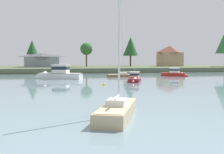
# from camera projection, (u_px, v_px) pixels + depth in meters

# --- Properties ---
(far_shore_bank) EXTENTS (173.74, 57.51, 1.51)m
(far_shore_bank) POSITION_uv_depth(u_px,v_px,m) (62.00, 68.00, 106.36)
(far_shore_bank) COLOR #4C563D
(far_shore_bank) RESTS_ON ground
(sailboat_sand) EXTENTS (4.66, 7.37, 10.96)m
(sailboat_sand) POSITION_uv_depth(u_px,v_px,m) (117.00, 114.00, 18.37)
(sailboat_sand) COLOR tan
(sailboat_sand) RESTS_ON ground
(cruiser_maroon) EXTENTS (4.41, 6.87, 3.58)m
(cruiser_maroon) POSITION_uv_depth(u_px,v_px,m) (134.00, 79.00, 48.84)
(cruiser_maroon) COLOR maroon
(cruiser_maroon) RESTS_ON ground
(cruiser_red) EXTENTS (6.47, 5.55, 4.00)m
(cruiser_red) POSITION_uv_depth(u_px,v_px,m) (176.00, 74.00, 66.13)
(cruiser_red) COLOR #B2231E
(cruiser_red) RESTS_ON ground
(cruiser_white) EXTENTS (10.93, 6.60, 5.48)m
(cruiser_white) POSITION_uv_depth(u_px,v_px,m) (56.00, 75.00, 57.01)
(cruiser_white) COLOR white
(cruiser_white) RESTS_ON ground
(sailboat_wood) EXTENTS (7.00, 2.30, 9.27)m
(sailboat_wood) POSITION_uv_depth(u_px,v_px,m) (122.00, 76.00, 63.23)
(sailboat_wood) COLOR brown
(sailboat_wood) RESTS_ON ground
(mooring_buoy_yellow) EXTENTS (0.46, 0.46, 0.51)m
(mooring_buoy_yellow) POSITION_uv_depth(u_px,v_px,m) (104.00, 85.00, 42.19)
(mooring_buoy_yellow) COLOR yellow
(mooring_buoy_yellow) RESTS_ON ground
(shore_tree_inland_b) EXTENTS (4.66, 4.66, 9.13)m
(shore_tree_inland_b) POSITION_uv_depth(u_px,v_px,m) (86.00, 49.00, 100.16)
(shore_tree_inland_b) COLOR brown
(shore_tree_inland_b) RESTS_ON far_shore_bank
(shore_tree_left) EXTENTS (6.37, 6.37, 12.22)m
(shore_tree_left) POSITION_uv_depth(u_px,v_px,m) (131.00, 46.00, 110.99)
(shore_tree_left) COLOR brown
(shore_tree_left) RESTS_ON far_shore_bank
(shore_tree_center) EXTENTS (4.45, 4.45, 10.15)m
(shore_tree_center) POSITION_uv_depth(u_px,v_px,m) (32.00, 48.00, 101.24)
(shore_tree_center) COLOR brown
(shore_tree_center) RESTS_ON far_shore_bank
(cottage_behind_trees) EXTENTS (8.85, 10.06, 8.63)m
(cottage_behind_trees) POSITION_uv_depth(u_px,v_px,m) (170.00, 56.00, 112.12)
(cottage_behind_trees) COLOR tan
(cottage_behind_trees) RESTS_ON far_shore_bank
(cottage_near_water) EXTENTS (12.90, 9.45, 5.13)m
(cottage_near_water) POSITION_uv_depth(u_px,v_px,m) (42.00, 60.00, 96.85)
(cottage_near_water) COLOR gray
(cottage_near_water) RESTS_ON far_shore_bank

